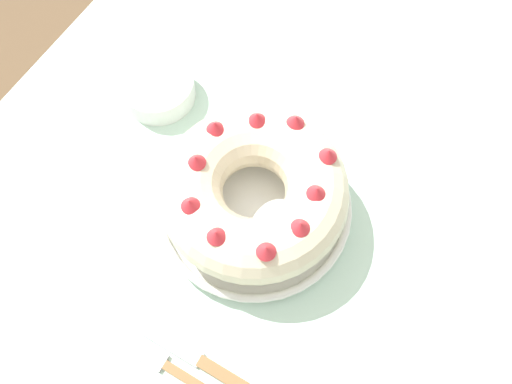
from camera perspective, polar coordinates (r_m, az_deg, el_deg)
ground_plane at (r=1.47m, az=0.26°, el=-12.48°), size 8.00×8.00×0.00m
dining_table at (r=0.84m, az=0.45°, el=-3.34°), size 1.50×0.93×0.74m
serving_dish at (r=0.73m, az=0.00°, el=-1.84°), size 0.29×0.29×0.03m
bundt_cake at (r=0.68m, az=0.00°, el=0.03°), size 0.26×0.26×0.10m
fork at (r=0.70m, az=-8.56°, el=-19.94°), size 0.02×0.19×0.01m
cake_knife at (r=0.70m, az=-6.32°, el=-18.67°), size 0.02×0.16×0.01m
side_bowl at (r=0.85m, az=-11.13°, el=11.53°), size 0.12×0.12×0.04m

